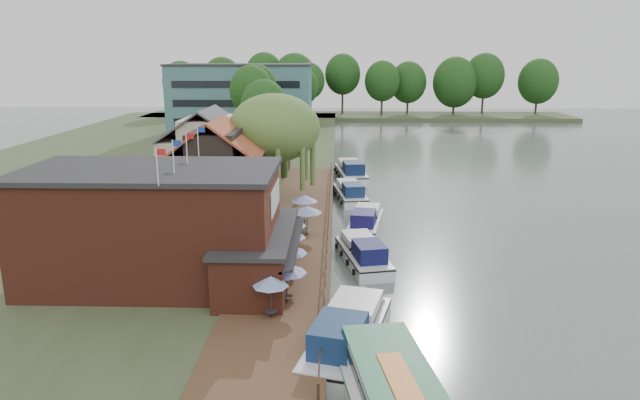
{
  "coord_description": "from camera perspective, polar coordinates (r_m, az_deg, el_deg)",
  "views": [
    {
      "loc": [
        -4.61,
        -34.51,
        14.94
      ],
      "look_at": [
        -6.0,
        12.0,
        3.0
      ],
      "focal_mm": 32.0,
      "sensor_mm": 36.0,
      "label": 1
    }
  ],
  "objects": [
    {
      "name": "cruiser_3",
      "position": [
        59.79,
        3.04,
        0.96
      ],
      "size": [
        4.25,
        9.34,
        2.15
      ],
      "primitive_type": null,
      "rotation": [
        0.0,
        0.0,
        0.15
      ],
      "color": "white",
      "rests_on": "ground"
    },
    {
      "name": "umbrella_1",
      "position": [
        32.81,
        -3.34,
        -8.32
      ],
      "size": [
        2.34,
        2.34,
        2.38
      ],
      "primitive_type": null,
      "color": "navy",
      "rests_on": "quay_deck"
    },
    {
      "name": "ground",
      "position": [
        37.89,
        8.67,
        -9.01
      ],
      "size": [
        260.0,
        260.0,
        0.0
      ],
      "primitive_type": "plane",
      "color": "#4A5652",
      "rests_on": "ground"
    },
    {
      "name": "cottage_b",
      "position": [
        60.8,
        -11.08,
        4.95
      ],
      "size": [
        9.6,
        8.6,
        8.5
      ],
      "primitive_type": null,
      "color": "beige",
      "rests_on": "land_bank"
    },
    {
      "name": "quay_rail",
      "position": [
        46.98,
        0.8,
        -2.23
      ],
      "size": [
        0.2,
        49.0,
        1.0
      ],
      "primitive_type": null,
      "color": "black",
      "rests_on": "land_bank"
    },
    {
      "name": "umbrella_2",
      "position": [
        35.85,
        -3.04,
        -6.3
      ],
      "size": [
        2.24,
        2.24,
        2.38
      ],
      "primitive_type": null,
      "color": "navy",
      "rests_on": "quay_deck"
    },
    {
      "name": "cottage_c",
      "position": [
        68.84,
        -6.18,
        6.22
      ],
      "size": [
        7.6,
        7.6,
        8.5
      ],
      "primitive_type": null,
      "color": "black",
      "rests_on": "land_bank"
    },
    {
      "name": "willow",
      "position": [
        54.53,
        -4.53,
        5.14
      ],
      "size": [
        8.6,
        8.6,
        10.43
      ],
      "primitive_type": null,
      "color": "#476B2D",
      "rests_on": "land_bank"
    },
    {
      "name": "hotel_block",
      "position": [
        106.23,
        -7.84,
        10.06
      ],
      "size": [
        25.4,
        12.4,
        12.3
      ],
      "primitive_type": null,
      "color": "#38666B",
      "rests_on": "land_bank"
    },
    {
      "name": "swan",
      "position": [
        26.78,
        5.7,
        -19.04
      ],
      "size": [
        0.44,
        0.44,
        0.44
      ],
      "primitive_type": "sphere",
      "color": "white",
      "rests_on": "ground"
    },
    {
      "name": "cruiser_1",
      "position": [
        41.81,
        4.33,
        -5.02
      ],
      "size": [
        4.78,
        9.45,
        2.16
      ],
      "primitive_type": null,
      "rotation": [
        0.0,
        0.0,
        0.22
      ],
      "color": "silver",
      "rests_on": "ground"
    },
    {
      "name": "bank_tree_4",
      "position": [
        122.49,
        -2.76,
        10.41
      ],
      "size": [
        6.29,
        6.29,
        10.93
      ],
      "primitive_type": null,
      "color": "#143811",
      "rests_on": "land_bank"
    },
    {
      "name": "umbrella_0",
      "position": [
        31.15,
        -4.93,
        -9.64
      ],
      "size": [
        1.97,
        1.97,
        2.38
      ],
      "primitive_type": null,
      "color": "#1C409C",
      "rests_on": "quay_deck"
    },
    {
      "name": "bank_tree_1",
      "position": [
        85.7,
        -6.82,
        9.12
      ],
      "size": [
        6.39,
        6.39,
        12.43
      ],
      "primitive_type": null,
      "color": "#143811",
      "rests_on": "land_bank"
    },
    {
      "name": "cruiser_0",
      "position": [
        30.04,
        2.82,
        -12.68
      ],
      "size": [
        5.87,
        10.99,
        2.56
      ],
      "primitive_type": null,
      "rotation": [
        0.0,
        0.0,
        -0.25
      ],
      "color": "silver",
      "rests_on": "ground"
    },
    {
      "name": "cottage_a",
      "position": [
        50.54,
        -10.2,
        3.11
      ],
      "size": [
        8.6,
        7.6,
        8.5
      ],
      "primitive_type": null,
      "color": "black",
      "rests_on": "land_bank"
    },
    {
      "name": "pub",
      "position": [
        36.29,
        -13.37,
        -2.49
      ],
      "size": [
        20.0,
        11.0,
        7.3
      ],
      "primitive_type": null,
      "color": "maroon",
      "rests_on": "land_bank"
    },
    {
      "name": "bank_tree_5",
      "position": [
        128.05,
        -1.12,
        10.89
      ],
      "size": [
        7.0,
        7.0,
        12.21
      ],
      "primitive_type": null,
      "color": "#143811",
      "rests_on": "land_bank"
    },
    {
      "name": "bank_tree_3",
      "position": [
        114.26,
        -1.68,
        10.21
      ],
      "size": [
        6.11,
        6.11,
        11.22
      ],
      "primitive_type": null,
      "color": "#143811",
      "rests_on": "land_bank"
    },
    {
      "name": "umbrella_3",
      "position": [
        38.78,
        -2.95,
        -4.67
      ],
      "size": [
        2.1,
        2.1,
        2.38
      ],
      "primitive_type": null,
      "color": "navy",
      "rests_on": "quay_deck"
    },
    {
      "name": "umbrella_4",
      "position": [
        41.42,
        -2.81,
        -3.41
      ],
      "size": [
        2.07,
        2.07,
        2.38
      ],
      "primitive_type": null,
      "color": "#1A4693",
      "rests_on": "quay_deck"
    },
    {
      "name": "umbrella_6",
      "position": [
        48.05,
        -1.56,
        -0.88
      ],
      "size": [
        2.3,
        2.3,
        2.38
      ],
      "primitive_type": null,
      "color": "#211B96",
      "rests_on": "quay_deck"
    },
    {
      "name": "bank_tree_0",
      "position": [
        78.18,
        -5.59,
        8.03
      ],
      "size": [
        6.4,
        6.4,
        10.74
      ],
      "primitive_type": null,
      "color": "#143811",
      "rests_on": "land_bank"
    },
    {
      "name": "bank_tree_2",
      "position": [
        91.99,
        -6.32,
        9.53
      ],
      "size": [
        6.36,
        6.36,
        12.54
      ],
      "primitive_type": null,
      "color": "#143811",
      "rests_on": "land_bank"
    },
    {
      "name": "quay_deck",
      "position": [
        46.75,
        -2.53,
        -2.91
      ],
      "size": [
        6.0,
        50.0,
        0.1
      ],
      "primitive_type": "cube",
      "color": "#47301E",
      "rests_on": "land_bank"
    },
    {
      "name": "umbrella_5",
      "position": [
        44.69,
        -1.31,
        -2.06
      ],
      "size": [
        2.41,
        2.41,
        2.38
      ],
      "primitive_type": null,
      "color": "navy",
      "rests_on": "quay_deck"
    },
    {
      "name": "cruiser_2",
      "position": [
        49.81,
        4.59,
        -1.84
      ],
      "size": [
        4.26,
        9.23,
        2.11
      ],
      "primitive_type": null,
      "rotation": [
        0.0,
        0.0,
        -0.16
      ],
      "color": "silver",
      "rests_on": "ground"
    },
    {
      "name": "cruiser_4",
      "position": [
        69.98,
        3.12,
        3.09
      ],
      "size": [
        4.61,
        10.6,
        2.5
      ],
      "primitive_type": null,
      "rotation": [
        0.0,
        0.0,
        0.13
      ],
      "color": "white",
      "rests_on": "ground"
    },
    {
      "name": "land_bank",
      "position": [
        75.39,
        -18.02,
        2.64
      ],
      "size": [
        50.0,
        140.0,
        1.0
      ],
      "primitive_type": "cube",
      "color": "#384728",
      "rests_on": "ground"
    }
  ]
}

